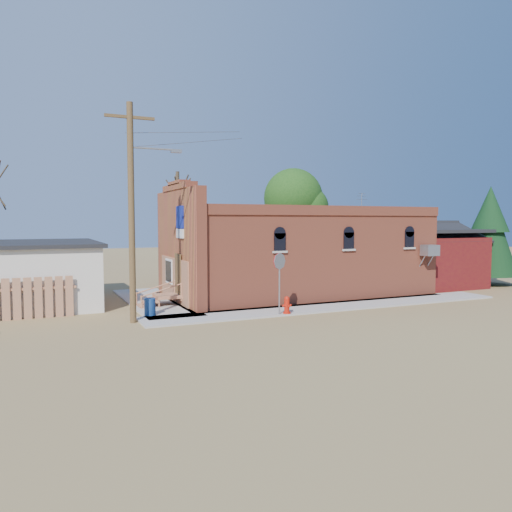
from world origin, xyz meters
name	(u,v)px	position (x,y,z in m)	size (l,w,h in m)	color
ground	(318,313)	(0.00, 0.00, 0.00)	(120.00, 120.00, 0.00)	olive
sidewalk_south	(335,306)	(1.50, 0.90, 0.04)	(19.00, 2.20, 0.08)	#9E9991
sidewalk_west	(153,302)	(-6.30, 6.00, 0.04)	(2.60, 10.00, 0.08)	#9E9991
brick_bar	(293,254)	(1.64, 5.49, 2.34)	(16.40, 7.97, 6.30)	#C1573B
red_shed	(426,251)	(11.50, 5.50, 2.27)	(5.40, 6.40, 4.30)	#540E13
wood_fence	(12,299)	(-12.80, 3.80, 0.90)	(5.20, 0.10, 1.80)	#9B6246
utility_pole	(133,207)	(-8.14, 1.20, 4.77)	(3.12, 0.26, 9.00)	#513620
tree_bare_near	(178,195)	(-3.00, 13.00, 5.96)	(2.80, 2.80, 7.65)	#4B3C2B
tree_leafy	(293,198)	(6.00, 13.50, 5.93)	(4.40, 4.40, 8.15)	#4B3C2B
evergreen_tree	(490,229)	(15.50, 4.00, 3.71)	(3.60, 3.60, 6.50)	#4B3C2B
fire_hydrant	(287,305)	(-1.64, 0.00, 0.47)	(0.45, 0.43, 0.78)	red
stop_sign	(279,267)	(-2.01, 0.00, 2.18)	(0.70, 0.35, 2.74)	gray
trash_barrel	(150,307)	(-7.30, 2.14, 0.45)	(0.49, 0.49, 0.75)	navy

